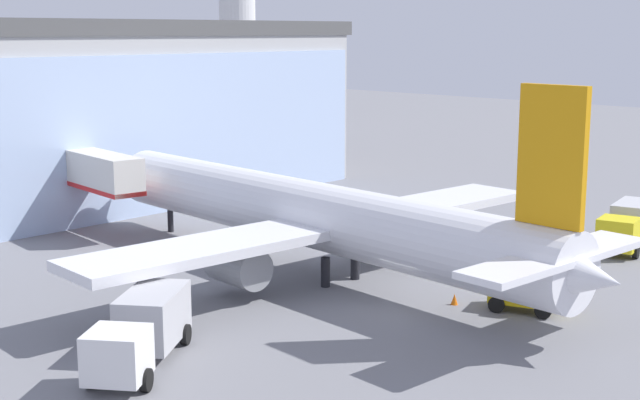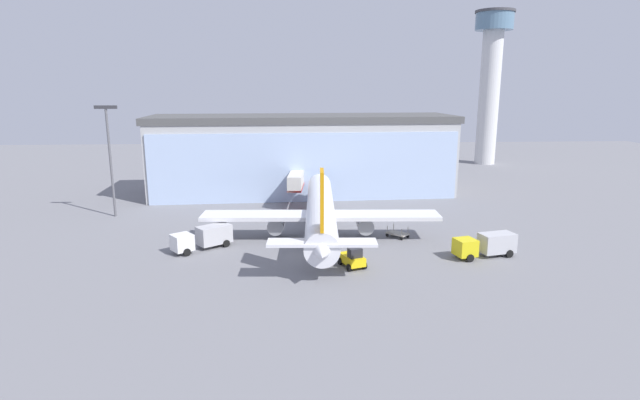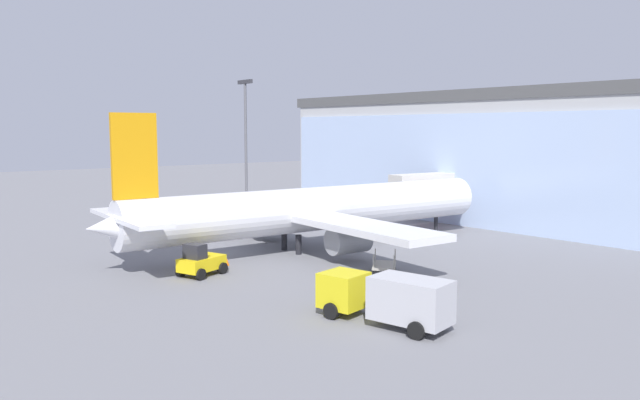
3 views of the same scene
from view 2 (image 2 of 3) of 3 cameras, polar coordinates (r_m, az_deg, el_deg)
The scene contains 12 objects.
ground at distance 58.66m, azimuth -1.09°, elevation -6.32°, with size 240.00×240.00×0.00m, color slate.
terminal_building at distance 91.58m, azimuth -1.96°, elevation 5.20°, with size 55.22×17.66×14.26m.
jet_bridge at distance 83.24m, azimuth -2.66°, elevation 2.34°, with size 3.25×11.54×5.51m.
control_tower at distance 134.14m, azimuth 18.92°, elevation 13.44°, with size 9.46×9.46×37.30m.
apron_light_mast at distance 80.31m, azimuth -22.91°, elevation 5.20°, with size 3.20×0.40×16.61m.
airplane at distance 65.06m, azimuth 0.06°, elevation -1.29°, with size 30.63×37.80×11.25m.
catering_truck at distance 62.06m, azimuth -13.11°, elevation -4.16°, with size 7.15×6.16×2.65m.
fuel_truck at distance 60.89m, azimuth 18.52°, elevation -4.83°, with size 7.61×3.85×2.65m.
baggage_cart at distance 66.07m, azimuth 8.84°, elevation -3.81°, with size 3.09×3.13×1.50m.
pushback_tug at distance 54.71m, azimuth 3.75°, elevation -6.70°, with size 3.06×3.62×2.30m.
safety_cone_nose at distance 57.63m, azimuth 1.66°, elevation -6.39°, with size 0.36×0.36×0.55m, color orange.
safety_cone_wingtip at distance 63.58m, azimuth -11.77°, elevation -4.81°, with size 0.36×0.36×0.55m, color orange.
Camera 2 is at (-2.04, -55.40, 19.18)m, focal length 28.00 mm.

